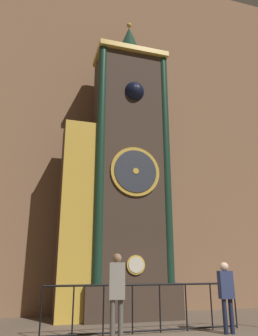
# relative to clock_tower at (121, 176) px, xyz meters

# --- Properties ---
(cathedral_back_wall) EXTENTS (24.00, 0.32, 15.30)m
(cathedral_back_wall) POSITION_rel_clock_tower_xyz_m (0.72, 1.47, 3.03)
(cathedral_back_wall) COLOR #936B4C
(cathedral_back_wall) RESTS_ON ground_plane
(clock_tower) EXTENTS (3.91, 1.81, 11.21)m
(clock_tower) POSITION_rel_clock_tower_xyz_m (0.00, 0.00, 0.00)
(clock_tower) COLOR #423328
(clock_tower) RESTS_ON ground_plane
(railing_fence) EXTENTS (5.12, 0.05, 1.15)m
(railing_fence) POSITION_rel_clock_tower_xyz_m (0.04, -2.40, -3.97)
(railing_fence) COLOR black
(railing_fence) RESTS_ON ground_plane
(visitor_near) EXTENTS (0.37, 0.27, 1.84)m
(visitor_near) POSITION_rel_clock_tower_xyz_m (-0.98, -3.35, -3.50)
(visitor_near) COLOR #58554F
(visitor_near) RESTS_ON ground_plane
(visitor_far) EXTENTS (0.37, 0.27, 1.67)m
(visitor_far) POSITION_rel_clock_tower_xyz_m (1.92, -3.05, -3.60)
(visitor_far) COLOR #1B213A
(visitor_far) RESTS_ON ground_plane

